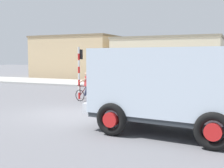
{
  "coord_description": "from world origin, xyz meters",
  "views": [
    {
      "loc": [
        7.18,
        -10.95,
        2.63
      ],
      "look_at": [
        1.23,
        2.5,
        1.2
      ],
      "focal_mm": 45.77,
      "sensor_mm": 36.0,
      "label": 1
    }
  ],
  "objects_px": {
    "car_white_mid": "(117,82)",
    "pedestrian_near_kerb": "(174,83)",
    "car_red_near": "(183,85)",
    "cyclist": "(87,87)",
    "traffic_light_pole": "(80,65)",
    "truck_foreground": "(170,85)"
  },
  "relations": [
    {
      "from": "cyclist",
      "to": "car_red_near",
      "type": "relative_size",
      "value": 0.42
    },
    {
      "from": "pedestrian_near_kerb",
      "to": "car_red_near",
      "type": "bearing_deg",
      "value": -55.22
    },
    {
      "from": "car_red_near",
      "to": "cyclist",
      "type": "bearing_deg",
      "value": -140.42
    },
    {
      "from": "traffic_light_pole",
      "to": "truck_foreground",
      "type": "bearing_deg",
      "value": -39.5
    },
    {
      "from": "cyclist",
      "to": "pedestrian_near_kerb",
      "type": "bearing_deg",
      "value": 52.2
    },
    {
      "from": "car_red_near",
      "to": "pedestrian_near_kerb",
      "type": "height_order",
      "value": "pedestrian_near_kerb"
    },
    {
      "from": "cyclist",
      "to": "traffic_light_pole",
      "type": "xyz_separation_m",
      "value": [
        -1.02,
        0.95,
        1.2
      ]
    },
    {
      "from": "car_white_mid",
      "to": "traffic_light_pole",
      "type": "bearing_deg",
      "value": -113.29
    },
    {
      "from": "car_red_near",
      "to": "pedestrian_near_kerb",
      "type": "relative_size",
      "value": 2.53
    },
    {
      "from": "car_red_near",
      "to": "truck_foreground",
      "type": "bearing_deg",
      "value": -83.19
    },
    {
      "from": "cyclist",
      "to": "traffic_light_pole",
      "type": "bearing_deg",
      "value": 137.26
    },
    {
      "from": "car_white_mid",
      "to": "pedestrian_near_kerb",
      "type": "height_order",
      "value": "pedestrian_near_kerb"
    },
    {
      "from": "truck_foreground",
      "to": "cyclist",
      "type": "xyz_separation_m",
      "value": [
        -5.83,
        4.7,
        -0.8
      ]
    },
    {
      "from": "car_white_mid",
      "to": "pedestrian_near_kerb",
      "type": "xyz_separation_m",
      "value": [
        3.74,
        1.25,
        0.03
      ]
    },
    {
      "from": "truck_foreground",
      "to": "pedestrian_near_kerb",
      "type": "bearing_deg",
      "value": 100.64
    },
    {
      "from": "truck_foreground",
      "to": "car_red_near",
      "type": "height_order",
      "value": "truck_foreground"
    },
    {
      "from": "truck_foreground",
      "to": "traffic_light_pole",
      "type": "bearing_deg",
      "value": 140.5
    },
    {
      "from": "cyclist",
      "to": "car_white_mid",
      "type": "bearing_deg",
      "value": 86.46
    },
    {
      "from": "car_white_mid",
      "to": "pedestrian_near_kerb",
      "type": "relative_size",
      "value": 2.55
    },
    {
      "from": "car_red_near",
      "to": "car_white_mid",
      "type": "xyz_separation_m",
      "value": [
        -4.55,
        -0.08,
        0.0
      ]
    },
    {
      "from": "car_red_near",
      "to": "car_white_mid",
      "type": "distance_m",
      "value": 4.55
    },
    {
      "from": "truck_foreground",
      "to": "cyclist",
      "type": "distance_m",
      "value": 7.53
    }
  ]
}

